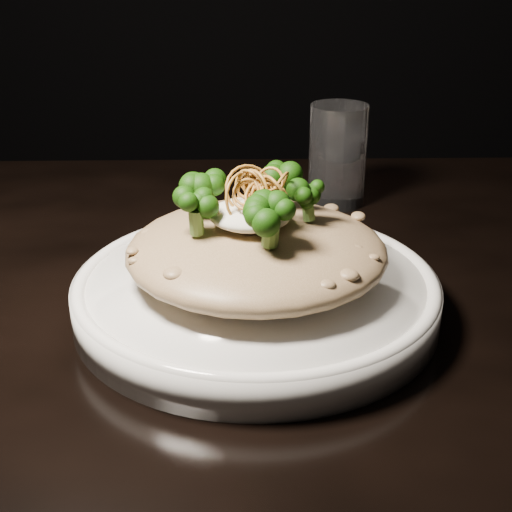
{
  "coord_description": "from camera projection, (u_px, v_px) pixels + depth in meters",
  "views": [
    {
      "loc": [
        -0.02,
        -0.63,
        1.06
      ],
      "look_at": [
        -0.01,
        -0.07,
        0.81
      ],
      "focal_mm": 50.0,
      "sensor_mm": 36.0,
      "label": 1
    }
  ],
  "objects": [
    {
      "name": "risotto",
      "position": [
        257.0,
        250.0,
        0.62
      ],
      "size": [
        0.23,
        0.23,
        0.05
      ],
      "primitive_type": "ellipsoid",
      "color": "brown",
      "rests_on": "plate"
    },
    {
      "name": "plate",
      "position": [
        256.0,
        295.0,
        0.64
      ],
      "size": [
        0.32,
        0.32,
        0.03
      ],
      "primitive_type": "cylinder",
      "color": "white",
      "rests_on": "table"
    },
    {
      "name": "cheese",
      "position": [
        250.0,
        214.0,
        0.61
      ],
      "size": [
        0.07,
        0.07,
        0.02
      ],
      "primitive_type": "ellipsoid",
      "color": "white",
      "rests_on": "risotto"
    },
    {
      "name": "shallots",
      "position": [
        262.0,
        178.0,
        0.59
      ],
      "size": [
        0.07,
        0.07,
        0.04
      ],
      "primitive_type": null,
      "color": "brown",
      "rests_on": "cheese"
    },
    {
      "name": "broccoli",
      "position": [
        251.0,
        197.0,
        0.6
      ],
      "size": [
        0.14,
        0.14,
        0.05
      ],
      "primitive_type": null,
      "color": "black",
      "rests_on": "risotto"
    },
    {
      "name": "table",
      "position": [
        263.0,
        350.0,
        0.74
      ],
      "size": [
        1.1,
        0.8,
        0.75
      ],
      "color": "black",
      "rests_on": "ground"
    },
    {
      "name": "drinking_glass",
      "position": [
        338.0,
        155.0,
        0.87
      ],
      "size": [
        0.09,
        0.09,
        0.12
      ],
      "primitive_type": "cylinder",
      "rotation": [
        0.0,
        0.0,
        0.26
      ],
      "color": "white",
      "rests_on": "table"
    }
  ]
}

